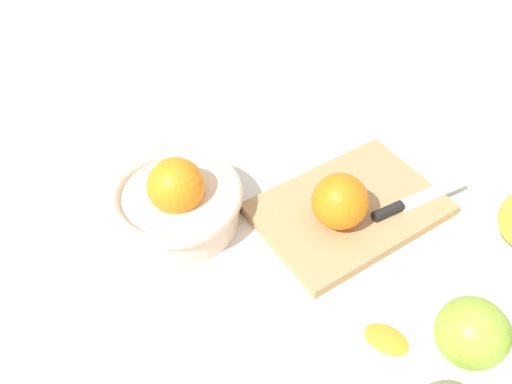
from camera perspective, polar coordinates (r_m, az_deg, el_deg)
name	(u,v)px	position (r m, az deg, el deg)	size (l,w,h in m)	color
ground_plane	(330,275)	(0.67, 7.92, -8.85)	(2.40, 2.40, 0.00)	silver
bowl	(176,200)	(0.70, -8.55, -0.88)	(0.18, 0.18, 0.10)	beige
cutting_board	(349,209)	(0.73, 9.94, -1.82)	(0.25, 0.17, 0.02)	tan
orange_on_board	(340,201)	(0.68, 9.00, -1.00)	(0.07, 0.07, 0.07)	orange
knife	(407,203)	(0.74, 15.92, -1.19)	(0.16, 0.03, 0.01)	silver
apple_front_right_3	(472,333)	(0.62, 22.17, -13.83)	(0.08, 0.08, 0.08)	#8EB738
citrus_peel	(387,338)	(0.63, 13.89, -14.96)	(0.05, 0.04, 0.01)	orange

